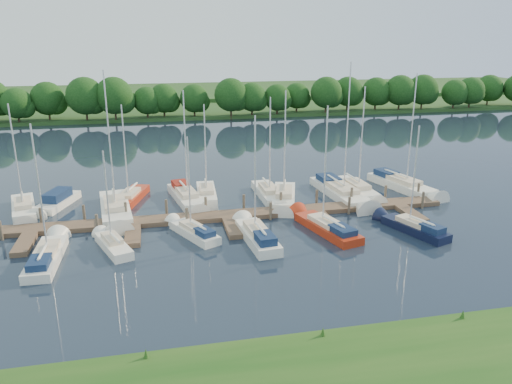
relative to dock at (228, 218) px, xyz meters
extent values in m
plane|color=#182131|center=(0.00, -7.31, -0.20)|extent=(260.00, 260.00, 0.00)
cube|color=#4C392B|center=(0.00, 0.69, 0.00)|extent=(40.00, 2.00, 0.40)
cube|color=#4C392B|center=(-16.00, -2.31, 0.00)|extent=(1.20, 4.00, 0.40)
cube|color=#4C392B|center=(-8.00, -2.31, 0.00)|extent=(1.20, 4.00, 0.40)
cube|color=#4C392B|center=(0.00, -2.31, 0.00)|extent=(1.20, 4.00, 0.40)
cube|color=#4C392B|center=(8.00, -2.31, 0.00)|extent=(1.20, 4.00, 0.40)
cube|color=#4C392B|center=(16.00, -2.31, 0.00)|extent=(1.20, 4.00, 0.40)
cylinder|color=#473D33|center=(-15.55, 1.99, 0.40)|extent=(0.24, 0.24, 2.00)
cylinder|color=#473D33|center=(-12.09, 1.99, 0.40)|extent=(0.24, 0.24, 2.00)
cylinder|color=#473D33|center=(-8.64, 1.99, 0.40)|extent=(0.24, 0.24, 2.00)
cylinder|color=#473D33|center=(-5.18, 1.99, 0.40)|extent=(0.24, 0.24, 2.00)
cylinder|color=#473D33|center=(-1.73, 1.99, 0.40)|extent=(0.24, 0.24, 2.00)
cylinder|color=#473D33|center=(1.73, 1.99, 0.40)|extent=(0.24, 0.24, 2.00)
cylinder|color=#473D33|center=(5.18, 1.99, 0.40)|extent=(0.24, 0.24, 2.00)
cylinder|color=#473D33|center=(8.64, 1.99, 0.40)|extent=(0.24, 0.24, 2.00)
cylinder|color=#473D33|center=(12.09, 1.99, 0.40)|extent=(0.24, 0.24, 2.00)
cylinder|color=#473D33|center=(15.55, 1.99, 0.40)|extent=(0.24, 0.24, 2.00)
cylinder|color=#473D33|center=(19.00, 1.99, 0.40)|extent=(0.24, 0.24, 2.00)
cylinder|color=#473D33|center=(-18.00, -0.61, 0.40)|extent=(0.24, 0.24, 2.00)
cylinder|color=#473D33|center=(-10.80, -0.61, 0.40)|extent=(0.24, 0.24, 2.00)
cylinder|color=#473D33|center=(-3.60, -0.61, 0.40)|extent=(0.24, 0.24, 2.00)
cylinder|color=#473D33|center=(3.60, -0.61, 0.40)|extent=(0.24, 0.24, 2.00)
cylinder|color=#473D33|center=(10.80, -0.61, 0.40)|extent=(0.24, 0.24, 2.00)
cylinder|color=#473D33|center=(18.00, -0.61, 0.40)|extent=(0.24, 0.24, 2.00)
cube|color=#1E4119|center=(0.00, 67.69, 0.10)|extent=(180.00, 30.00, 0.60)
cube|color=#335726|center=(0.00, 92.69, 0.50)|extent=(220.00, 40.00, 1.40)
cylinder|color=#38281C|center=(-28.08, 54.40, 1.07)|extent=(0.36, 0.36, 2.54)
sphere|color=#11380F|center=(-28.08, 54.40, 4.18)|extent=(5.94, 5.94, 5.94)
sphere|color=#11380F|center=(-26.81, 54.60, 3.33)|extent=(4.24, 4.24, 4.24)
cylinder|color=#38281C|center=(-22.37, 54.80, 1.10)|extent=(0.36, 0.36, 2.61)
sphere|color=#11380F|center=(-22.37, 54.80, 4.29)|extent=(6.09, 6.09, 6.09)
sphere|color=#11380F|center=(-21.07, 55.00, 3.42)|extent=(4.35, 4.35, 4.35)
cylinder|color=#38281C|center=(-17.63, 56.08, 0.98)|extent=(0.36, 0.36, 2.36)
sphere|color=#11380F|center=(-17.63, 56.08, 3.87)|extent=(5.52, 5.52, 5.52)
sphere|color=#11380F|center=(-16.45, 56.28, 3.08)|extent=(3.94, 3.94, 3.94)
cylinder|color=#38281C|center=(-13.50, 53.95, 0.90)|extent=(0.36, 0.36, 2.21)
sphere|color=#11380F|center=(-13.50, 53.95, 3.60)|extent=(5.15, 5.15, 5.15)
sphere|color=#11380F|center=(-12.40, 54.15, 2.86)|extent=(3.68, 3.68, 3.68)
cylinder|color=#38281C|center=(-7.22, 55.17, 1.18)|extent=(0.36, 0.36, 2.77)
sphere|color=#11380F|center=(-7.22, 55.17, 4.56)|extent=(6.45, 6.45, 6.45)
sphere|color=#11380F|center=(-5.83, 55.37, 3.64)|extent=(4.61, 4.61, 4.61)
cylinder|color=#38281C|center=(-3.21, 56.52, 1.15)|extent=(0.36, 0.36, 2.70)
sphere|color=#11380F|center=(-3.21, 56.52, 4.46)|extent=(6.31, 6.31, 6.31)
sphere|color=#11380F|center=(-1.86, 56.72, 3.55)|extent=(4.51, 4.51, 4.51)
cylinder|color=#38281C|center=(1.70, 56.46, 1.24)|extent=(0.36, 0.36, 2.88)
sphere|color=#11380F|center=(1.70, 56.46, 4.75)|extent=(6.71, 6.71, 6.71)
sphere|color=#11380F|center=(3.14, 56.66, 3.79)|extent=(4.79, 4.79, 4.79)
cylinder|color=#38281C|center=(7.56, 53.46, 0.84)|extent=(0.36, 0.36, 2.09)
sphere|color=#11380F|center=(7.56, 53.46, 3.39)|extent=(4.87, 4.87, 4.87)
sphere|color=#11380F|center=(8.61, 53.66, 2.70)|extent=(3.48, 3.48, 3.48)
cylinder|color=#38281C|center=(13.19, 54.11, 0.92)|extent=(0.36, 0.36, 2.24)
sphere|color=#11380F|center=(13.19, 54.11, 3.65)|extent=(5.22, 5.22, 5.22)
sphere|color=#11380F|center=(14.31, 54.31, 2.90)|extent=(3.73, 3.73, 3.73)
cylinder|color=#38281C|center=(17.97, 53.89, 1.20)|extent=(0.36, 0.36, 2.81)
sphere|color=#11380F|center=(17.97, 53.89, 4.64)|extent=(6.55, 6.55, 6.55)
sphere|color=#11380F|center=(19.38, 54.09, 3.70)|extent=(4.68, 4.68, 4.68)
cylinder|color=#38281C|center=(22.22, 55.64, 1.00)|extent=(0.36, 0.36, 2.40)
sphere|color=#11380F|center=(22.22, 55.64, 3.94)|extent=(5.61, 5.61, 5.61)
sphere|color=#11380F|center=(23.42, 55.84, 3.14)|extent=(4.01, 4.01, 4.01)
cylinder|color=#38281C|center=(27.66, 54.16, 0.96)|extent=(0.36, 0.36, 2.33)
sphere|color=#11380F|center=(27.66, 54.16, 3.80)|extent=(5.43, 5.43, 5.43)
sphere|color=#11380F|center=(28.82, 54.36, 3.03)|extent=(3.88, 3.88, 3.88)
cylinder|color=#38281C|center=(32.98, 53.56, 0.85)|extent=(0.36, 0.36, 2.10)
sphere|color=#11380F|center=(32.98, 53.56, 3.42)|extent=(4.90, 4.90, 4.90)
sphere|color=#11380F|center=(34.03, 53.76, 2.72)|extent=(3.50, 3.50, 3.50)
cylinder|color=#38281C|center=(39.55, 53.49, 0.87)|extent=(0.36, 0.36, 2.14)
sphere|color=#11380F|center=(39.55, 53.49, 3.48)|extent=(4.99, 4.99, 4.99)
sphere|color=#11380F|center=(40.62, 53.69, 2.77)|extent=(3.57, 3.57, 3.57)
cylinder|color=#38281C|center=(43.37, 55.46, 0.89)|extent=(0.36, 0.36, 2.18)
sphere|color=#11380F|center=(43.37, 55.46, 3.56)|extent=(5.09, 5.09, 5.09)
sphere|color=#11380F|center=(44.46, 55.66, 2.83)|extent=(3.63, 3.63, 3.63)
cylinder|color=#38281C|center=(49.76, 55.09, 1.04)|extent=(0.36, 0.36, 2.48)
sphere|color=#11380F|center=(49.76, 55.09, 4.07)|extent=(5.78, 5.78, 5.78)
sphere|color=#11380F|center=(51.00, 55.29, 3.24)|extent=(4.13, 4.13, 4.13)
cylinder|color=#38281C|center=(54.81, 54.75, 0.95)|extent=(0.36, 0.36, 2.30)
sphere|color=#11380F|center=(54.81, 54.75, 3.75)|extent=(5.36, 5.36, 5.36)
sphere|color=#11380F|center=(55.96, 54.95, 2.99)|extent=(3.83, 3.83, 3.83)
cylinder|color=#38281C|center=(59.32, 55.47, 0.92)|extent=(0.36, 0.36, 2.23)
sphere|color=#11380F|center=(59.32, 55.47, 3.64)|extent=(5.21, 5.21, 5.21)
sphere|color=#11380F|center=(60.44, 55.67, 2.90)|extent=(3.72, 3.72, 3.72)
cylinder|color=#38281C|center=(64.47, 55.52, 1.22)|extent=(0.36, 0.36, 2.85)
sphere|color=#11380F|center=(64.47, 55.52, 4.71)|extent=(6.65, 6.65, 6.65)
sphere|color=#11380F|center=(65.89, 55.72, 3.76)|extent=(4.75, 4.75, 4.75)
cylinder|color=#38281C|center=(69.22, 53.87, 0.98)|extent=(0.36, 0.36, 2.35)
sphere|color=#11380F|center=(69.22, 53.87, 3.85)|extent=(5.49, 5.49, 5.49)
cube|color=white|center=(-17.86, 6.17, -0.05)|extent=(3.46, 7.02, 1.11)
cone|color=white|center=(-17.05, 2.89, -0.05)|extent=(1.49, 2.52, 0.95)
cube|color=beige|center=(-17.78, 5.84, 0.66)|extent=(2.11, 3.29, 0.50)
cylinder|color=silver|center=(-17.69, 5.51, 5.07)|extent=(0.12, 0.12, 9.13)
cylinder|color=silver|center=(-18.02, 6.82, 1.06)|extent=(0.83, 2.98, 0.10)
cylinder|color=white|center=(-18.02, 6.82, 1.06)|extent=(0.84, 2.67, 0.20)
cube|color=white|center=(-15.03, 7.12, -0.05)|extent=(3.62, 5.87, 1.05)
cone|color=white|center=(-15.97, 4.49, -0.05)|extent=(1.43, 1.89, 0.92)
cube|color=#142648|center=(-15.03, 7.12, 0.80)|extent=(2.42, 3.38, 0.94)
cube|color=white|center=(-9.68, 4.22, -0.05)|extent=(3.41, 8.99, 1.23)
cone|color=white|center=(-9.20, -0.14, -0.05)|extent=(1.56, 3.19, 1.23)
cube|color=beige|center=(-9.63, 3.78, 0.75)|extent=(2.27, 4.13, 0.56)
cylinder|color=silver|center=(-9.59, 3.34, 6.50)|extent=(0.12, 0.12, 11.84)
cylinder|color=silver|center=(-9.78, 5.09, 1.19)|extent=(0.54, 3.93, 0.10)
cylinder|color=white|center=(-9.78, 5.09, 1.19)|extent=(0.59, 3.51, 0.20)
cube|color=#AB280F|center=(-8.38, 7.32, -0.05)|extent=(3.61, 6.65, 1.05)
cone|color=#AB280F|center=(-9.33, 4.26, -0.05)|extent=(1.52, 2.41, 0.90)
cube|color=beige|center=(-8.48, 7.01, 0.61)|extent=(2.14, 3.15, 0.48)
cylinder|color=silver|center=(-8.57, 6.71, 4.80)|extent=(0.12, 0.12, 8.65)
cylinder|color=silver|center=(-8.19, 7.93, 1.00)|extent=(0.95, 2.79, 0.10)
cylinder|color=white|center=(-8.19, 7.93, 1.00)|extent=(0.95, 2.51, 0.20)
cube|color=white|center=(-3.18, 6.30, -0.05)|extent=(3.29, 7.55, 1.15)
cone|color=white|center=(-2.55, 2.70, -0.05)|extent=(1.45, 2.70, 1.02)
cube|color=beige|center=(-3.12, 5.94, 0.69)|extent=(2.08, 3.50, 0.52)
cube|color=maroon|center=(-3.54, 8.31, 0.80)|extent=(1.79, 2.41, 0.58)
cylinder|color=silver|center=(-3.06, 5.58, 5.47)|extent=(0.12, 0.12, 9.86)
cylinder|color=silver|center=(-3.31, 7.02, 1.11)|extent=(0.67, 3.25, 0.10)
cylinder|color=white|center=(-3.31, 7.02, 1.11)|extent=(0.71, 2.91, 0.20)
cube|color=white|center=(-1.12, 6.93, -0.05)|extent=(2.15, 6.38, 1.13)
cone|color=white|center=(-1.31, 3.80, -0.05)|extent=(1.02, 2.25, 0.88)
cube|color=beige|center=(-1.14, 6.62, 0.67)|extent=(1.50, 2.90, 0.51)
cylinder|color=silver|center=(-1.16, 6.30, 4.76)|extent=(0.12, 0.12, 8.48)
cylinder|color=silver|center=(-1.08, 7.56, 1.08)|extent=(0.28, 2.83, 0.10)
cylinder|color=white|center=(-1.08, 7.56, 1.08)|extent=(0.36, 2.52, 0.20)
cube|color=white|center=(4.85, 5.75, -0.05)|extent=(2.03, 6.78, 1.19)
cone|color=white|center=(4.92, 2.38, -0.05)|extent=(1.00, 2.38, 0.94)
cube|color=beige|center=(4.85, 5.42, 0.72)|extent=(1.48, 3.06, 0.54)
cylinder|color=silver|center=(4.86, 5.08, 5.11)|extent=(0.12, 0.12, 9.10)
cylinder|color=silver|center=(4.83, 6.43, 1.15)|extent=(0.17, 3.04, 0.10)
cylinder|color=white|center=(4.83, 6.43, 1.15)|extent=(0.26, 2.70, 0.20)
cube|color=white|center=(6.11, 4.27, -0.05)|extent=(4.02, 7.53, 1.26)
cone|color=white|center=(5.07, 0.80, -0.05)|extent=(1.70, 2.72, 1.02)
cube|color=beige|center=(6.01, 3.92, 0.77)|extent=(2.39, 3.56, 0.57)
cylinder|color=silver|center=(5.90, 3.58, 5.50)|extent=(0.12, 0.12, 9.79)
cylinder|color=silver|center=(6.32, 4.97, 1.23)|extent=(1.03, 3.15, 0.10)
cylinder|color=white|center=(6.32, 4.97, 1.23)|extent=(1.02, 2.84, 0.20)
cube|color=white|center=(11.96, 4.73, -0.05)|extent=(3.38, 9.28, 1.16)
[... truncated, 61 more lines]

